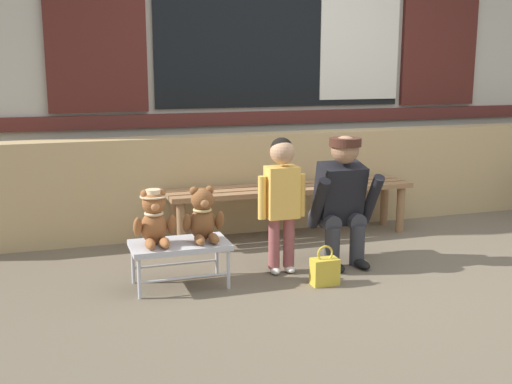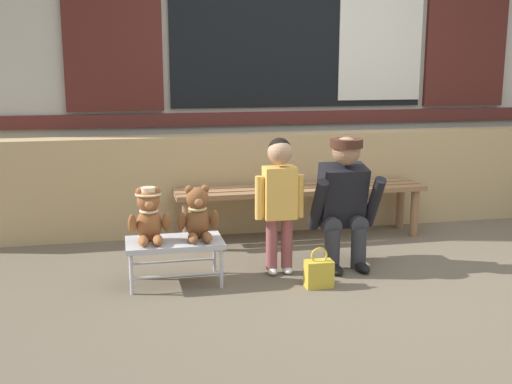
# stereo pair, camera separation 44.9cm
# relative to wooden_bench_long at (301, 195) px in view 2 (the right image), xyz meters

# --- Properties ---
(ground_plane) EXTENTS (60.00, 60.00, 0.00)m
(ground_plane) POSITION_rel_wooden_bench_long_xyz_m (0.20, -1.06, -0.37)
(ground_plane) COLOR brown
(brick_low_wall) EXTENTS (6.47, 0.25, 0.85)m
(brick_low_wall) POSITION_rel_wooden_bench_long_xyz_m (0.20, 0.37, 0.05)
(brick_low_wall) COLOR tan
(brick_low_wall) RESTS_ON ground
(shop_facade) EXTENTS (6.61, 0.26, 3.64)m
(shop_facade) POSITION_rel_wooden_bench_long_xyz_m (0.21, 0.88, 1.45)
(shop_facade) COLOR #B7B2A3
(shop_facade) RESTS_ON ground
(wooden_bench_long) EXTENTS (2.10, 0.40, 0.44)m
(wooden_bench_long) POSITION_rel_wooden_bench_long_xyz_m (0.00, 0.00, 0.00)
(wooden_bench_long) COLOR #8E6642
(wooden_bench_long) RESTS_ON ground
(small_display_bench) EXTENTS (0.64, 0.36, 0.30)m
(small_display_bench) POSITION_rel_wooden_bench_long_xyz_m (-1.13, -0.89, -0.11)
(small_display_bench) COLOR #BCBCC1
(small_display_bench) RESTS_ON ground
(teddy_bear_with_hat) EXTENTS (0.28, 0.27, 0.36)m
(teddy_bear_with_hat) POSITION_rel_wooden_bench_long_xyz_m (-1.29, -0.89, 0.10)
(teddy_bear_with_hat) COLOR #93562D
(teddy_bear_with_hat) RESTS_ON small_display_bench
(teddy_bear_plain) EXTENTS (0.28, 0.26, 0.36)m
(teddy_bear_plain) POSITION_rel_wooden_bench_long_xyz_m (-0.97, -0.89, 0.09)
(teddy_bear_plain) COLOR brown
(teddy_bear_plain) RESTS_ON small_display_bench
(child_standing) EXTENTS (0.35, 0.18, 0.96)m
(child_standing) POSITION_rel_wooden_bench_long_xyz_m (-0.40, -0.84, 0.22)
(child_standing) COLOR #994C4C
(child_standing) RESTS_ON ground
(adult_crouching) EXTENTS (0.50, 0.49, 0.95)m
(adult_crouching) POSITION_rel_wooden_bench_long_xyz_m (0.10, -0.77, 0.11)
(adult_crouching) COLOR #333338
(adult_crouching) RESTS_ON ground
(handbag_on_ground) EXTENTS (0.18, 0.11, 0.27)m
(handbag_on_ground) POSITION_rel_wooden_bench_long_xyz_m (-0.21, -1.17, -0.28)
(handbag_on_ground) COLOR gold
(handbag_on_ground) RESTS_ON ground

